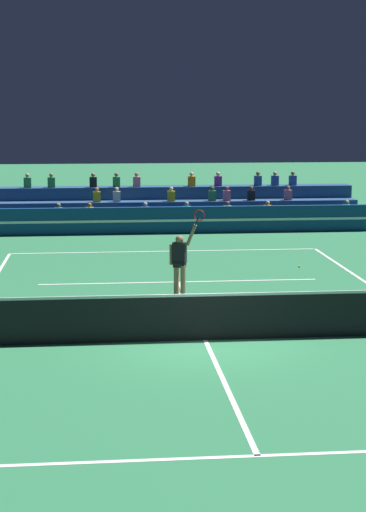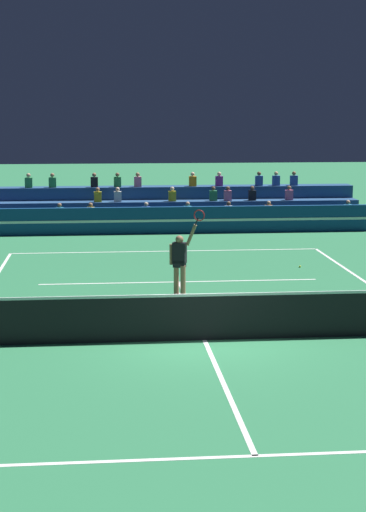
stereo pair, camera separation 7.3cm
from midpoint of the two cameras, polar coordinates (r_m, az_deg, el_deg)
ground_plane at (r=19.11m, az=1.55°, el=-5.63°), size 120.00×120.00×0.00m
court_lines at (r=19.10m, az=1.55°, el=-5.62°), size 11.10×23.90×0.01m
tennis_net at (r=18.97m, az=1.56°, el=-4.05°), size 12.00×0.10×1.10m
sponsor_banner_wall at (r=34.86m, az=-1.63°, el=2.39°), size 18.00×0.26×1.10m
bleacher_stand at (r=37.36m, az=-1.89°, el=3.06°), size 17.82×2.85×2.28m
tennis_player at (r=23.07m, az=-0.10°, el=-0.40°), size 0.96×0.56×2.48m
tennis_ball at (r=27.84m, az=7.88°, el=-0.70°), size 0.07×0.07×0.07m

